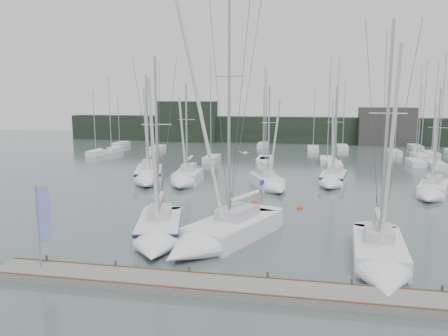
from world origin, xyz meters
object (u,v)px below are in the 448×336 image
(sailboat_near_left, at_px, (157,235))
(buoy_b, at_px, (300,209))
(sailboat_near_right, at_px, (381,263))
(sailboat_mid_a, at_px, (148,177))
(sailboat_mid_d, at_px, (332,180))
(buoy_a, at_px, (254,203))
(sailboat_near_center, at_px, (213,238))
(sailboat_mid_b, at_px, (185,179))
(buoy_c, at_px, (162,204))
(sailboat_mid_c, at_px, (271,184))
(sailboat_mid_e, at_px, (432,192))
(dock_banner, at_px, (42,219))

(sailboat_near_left, bearing_deg, buoy_b, 35.40)
(sailboat_near_right, relative_size, buoy_b, 27.16)
(sailboat_near_right, height_order, sailboat_mid_a, sailboat_near_right)
(sailboat_mid_d, distance_m, buoy_a, 11.26)
(sailboat_near_center, xyz_separation_m, buoy_b, (5.13, 10.31, -0.59))
(sailboat_mid_b, bearing_deg, sailboat_mid_d, 5.44)
(buoy_c, bearing_deg, sailboat_near_left, -72.65)
(sailboat_near_center, xyz_separation_m, sailboat_mid_a, (-11.07, 18.24, 0.07))
(sailboat_mid_a, xyz_separation_m, buoy_a, (12.26, -6.74, -0.65))
(sailboat_mid_d, bearing_deg, buoy_b, -98.06)
(sailboat_near_left, relative_size, sailboat_mid_a, 1.02)
(sailboat_mid_d, bearing_deg, sailboat_mid_a, -164.85)
(sailboat_near_left, xyz_separation_m, sailboat_near_right, (13.21, -2.14, -0.03))
(sailboat_mid_c, bearing_deg, sailboat_near_right, -91.81)
(sailboat_mid_b, xyz_separation_m, sailboat_mid_d, (15.04, 2.48, -0.02))
(sailboat_near_left, height_order, sailboat_near_center, sailboat_near_center)
(buoy_a, distance_m, buoy_c, 8.03)
(sailboat_near_left, distance_m, buoy_a, 12.49)
(sailboat_near_right, bearing_deg, sailboat_mid_e, 72.97)
(dock_banner, bearing_deg, sailboat_mid_c, 46.11)
(sailboat_near_left, bearing_deg, sailboat_mid_a, 97.83)
(sailboat_mid_a, xyz_separation_m, buoy_b, (16.20, -7.92, -0.65))
(sailboat_near_right, height_order, sailboat_mid_c, sailboat_near_right)
(sailboat_near_center, relative_size, sailboat_mid_c, 1.63)
(sailboat_mid_a, bearing_deg, sailboat_mid_b, -22.87)
(dock_banner, bearing_deg, buoy_b, 30.69)
(sailboat_mid_a, distance_m, dock_banner, 24.28)
(sailboat_mid_d, relative_size, buoy_c, 19.64)
(buoy_a, relative_size, dock_banner, 0.12)
(sailboat_mid_c, relative_size, buoy_a, 20.78)
(sailboat_mid_c, height_order, sailboat_mid_d, sailboat_mid_c)
(buoy_a, bearing_deg, sailboat_near_right, -58.37)
(sailboat_mid_a, distance_m, sailboat_mid_e, 27.97)
(sailboat_near_right, bearing_deg, sailboat_near_left, 175.09)
(sailboat_mid_d, distance_m, buoy_c, 18.28)
(buoy_b, bearing_deg, dock_banner, -128.89)
(sailboat_near_right, xyz_separation_m, buoy_b, (-4.48, 12.48, -0.52))
(sailboat_near_center, relative_size, sailboat_mid_e, 1.67)
(sailboat_mid_d, xyz_separation_m, buoy_c, (-14.81, -10.71, -0.55))
(dock_banner, bearing_deg, sailboat_mid_d, 37.97)
(sailboat_mid_d, distance_m, buoy_b, 10.45)
(sailboat_near_center, height_order, sailboat_mid_a, sailboat_near_center)
(sailboat_near_right, xyz_separation_m, sailboat_mid_a, (-20.67, 20.40, 0.13))
(buoy_a, xyz_separation_m, buoy_b, (3.94, -1.18, 0.00))
(sailboat_mid_e, height_order, buoy_c, sailboat_mid_e)
(sailboat_mid_d, relative_size, buoy_a, 20.79)
(sailboat_mid_b, bearing_deg, dock_banner, -96.24)
(sailboat_mid_d, height_order, dock_banner, sailboat_mid_d)
(sailboat_mid_a, relative_size, sailboat_mid_b, 1.10)
(sailboat_near_right, bearing_deg, dock_banner, -164.21)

